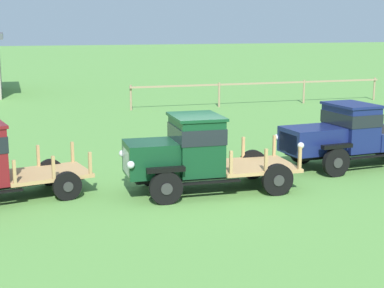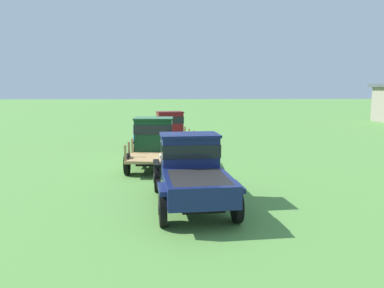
{
  "view_description": "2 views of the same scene",
  "coord_description": "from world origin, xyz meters",
  "px_view_note": "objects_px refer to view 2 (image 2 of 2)",
  "views": [
    {
      "loc": [
        -4.71,
        -14.93,
        4.58
      ],
      "look_at": [
        0.57,
        1.85,
        1.0
      ],
      "focal_mm": 55.0,
      "sensor_mm": 36.0,
      "label": 1
    },
    {
      "loc": [
        17.05,
        0.88,
        3.4
      ],
      "look_at": [
        0.57,
        1.85,
        1.0
      ],
      "focal_mm": 35.0,
      "sensor_mm": 36.0,
      "label": 2
    }
  ],
  "objects_px": {
    "vintage_truck_second_in_line": "(154,139)",
    "oil_drum_beside_row": "(138,135)",
    "vintage_truck_midrow_center": "(190,168)",
    "vintage_truck_foreground_near": "(169,128)"
  },
  "relations": [
    {
      "from": "vintage_truck_foreground_near",
      "to": "oil_drum_beside_row",
      "type": "distance_m",
      "value": 2.9
    },
    {
      "from": "vintage_truck_foreground_near",
      "to": "oil_drum_beside_row",
      "type": "relative_size",
      "value": 5.19
    },
    {
      "from": "vintage_truck_midrow_center",
      "to": "oil_drum_beside_row",
      "type": "height_order",
      "value": "vintage_truck_midrow_center"
    },
    {
      "from": "vintage_truck_second_in_line",
      "to": "oil_drum_beside_row",
      "type": "xyz_separation_m",
      "value": [
        -7.5,
        -1.4,
        -0.68
      ]
    },
    {
      "from": "vintage_truck_second_in_line",
      "to": "oil_drum_beside_row",
      "type": "height_order",
      "value": "vintage_truck_second_in_line"
    },
    {
      "from": "vintage_truck_foreground_near",
      "to": "vintage_truck_second_in_line",
      "type": "relative_size",
      "value": 0.99
    },
    {
      "from": "vintage_truck_foreground_near",
      "to": "oil_drum_beside_row",
      "type": "height_order",
      "value": "vintage_truck_foreground_near"
    },
    {
      "from": "vintage_truck_midrow_center",
      "to": "vintage_truck_foreground_near",
      "type": "bearing_deg",
      "value": -176.81
    },
    {
      "from": "vintage_truck_second_in_line",
      "to": "vintage_truck_midrow_center",
      "type": "xyz_separation_m",
      "value": [
        6.02,
        1.34,
        -0.08
      ]
    },
    {
      "from": "oil_drum_beside_row",
      "to": "vintage_truck_foreground_near",
      "type": "bearing_deg",
      "value": 47.47
    }
  ]
}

